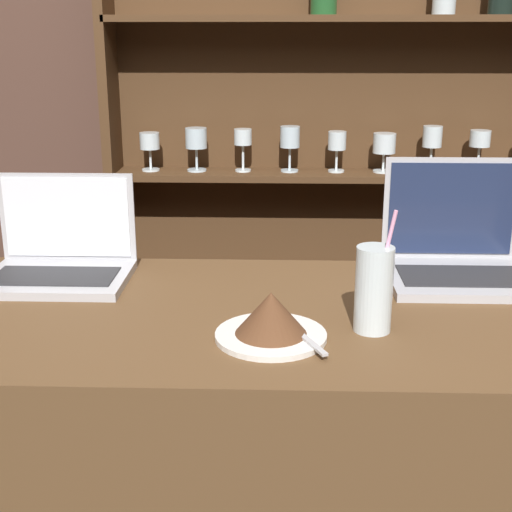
{
  "coord_description": "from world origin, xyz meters",
  "views": [
    {
      "loc": [
        -0.07,
        -0.96,
        1.49
      ],
      "look_at": [
        -0.12,
        0.35,
        1.07
      ],
      "focal_mm": 50.0,
      "sensor_mm": 36.0,
      "label": 1
    }
  ],
  "objects_px": {
    "water_glass": "(374,289)",
    "laptop_near": "(60,257)",
    "cake_plate": "(271,319)",
    "laptop_far": "(456,253)"
  },
  "relations": [
    {
      "from": "water_glass",
      "to": "laptop_near",
      "type": "bearing_deg",
      "value": 157.37
    },
    {
      "from": "laptop_near",
      "to": "cake_plate",
      "type": "xyz_separation_m",
      "value": [
        0.46,
        -0.31,
        -0.01
      ]
    },
    {
      "from": "water_glass",
      "to": "cake_plate",
      "type": "bearing_deg",
      "value": -166.65
    },
    {
      "from": "cake_plate",
      "to": "water_glass",
      "type": "xyz_separation_m",
      "value": [
        0.18,
        0.04,
        0.04
      ]
    },
    {
      "from": "cake_plate",
      "to": "water_glass",
      "type": "relative_size",
      "value": 0.88
    },
    {
      "from": "laptop_near",
      "to": "water_glass",
      "type": "relative_size",
      "value": 1.36
    },
    {
      "from": "laptop_far",
      "to": "water_glass",
      "type": "relative_size",
      "value": 1.36
    },
    {
      "from": "laptop_near",
      "to": "cake_plate",
      "type": "distance_m",
      "value": 0.56
    },
    {
      "from": "laptop_far",
      "to": "cake_plate",
      "type": "height_order",
      "value": "laptop_far"
    },
    {
      "from": "laptop_near",
      "to": "water_glass",
      "type": "bearing_deg",
      "value": -22.63
    }
  ]
}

